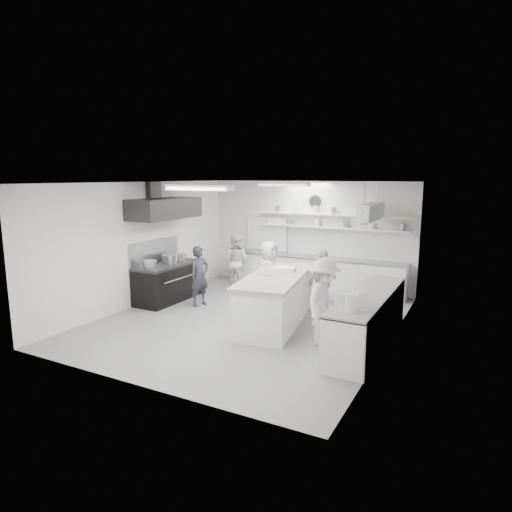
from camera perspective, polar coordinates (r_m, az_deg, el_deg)
The scene contains 27 objects.
floor at distance 9.86m, azimuth -0.88°, elevation -8.33°, with size 6.00×7.00×0.02m, color gray.
ceiling at distance 9.34m, azimuth -0.93°, elevation 9.51°, with size 6.00×7.00×0.02m, color white.
wall_back at distance 12.63m, azimuth 6.76°, elevation 2.77°, with size 6.00×0.04×3.00m, color silver.
wall_front at distance 6.70m, azimuth -15.50°, elevation -4.23°, with size 6.00×0.04×3.00m, color silver.
wall_left at distance 11.22m, azimuth -14.47°, elevation 1.57°, with size 0.04×7.00×3.00m, color silver.
wall_right at distance 8.48m, azimuth 17.16°, elevation -1.30°, with size 0.04×7.00×3.00m, color silver.
stove at distance 11.46m, azimuth -11.40°, elevation -3.48°, with size 0.80×1.80×0.90m, color black.
exhaust_hood at distance 11.17m, azimuth -11.75°, elevation 6.04°, with size 0.85×2.00×0.50m, color #29292C.
back_counter at distance 12.43m, azimuth 7.45°, elevation -2.24°, with size 5.00×0.60×0.92m, color white.
shelf_lower at distance 12.24m, azimuth 9.63°, elevation 3.64°, with size 4.20×0.26×0.04m, color white.
shelf_upper at distance 12.21m, azimuth 9.68°, elevation 5.27°, with size 4.20×0.26×0.04m, color white.
pass_through_window at distance 13.14m, azimuth 1.43°, elevation 2.91°, with size 1.30×0.04×1.00m, color black.
wall_clock at distance 12.43m, azimuth 7.65°, elevation 7.03°, with size 0.32×0.32×0.05m, color silver.
right_counter at distance 8.62m, azimuth 14.24°, elevation -8.05°, with size 0.74×3.30×0.94m, color white.
pot_rack at distance 10.91m, azimuth 14.61°, elevation 5.56°, with size 0.30×1.60×0.40m, color #9498A1.
light_fixture_front at distance 7.81m, azimuth -7.37°, elevation 8.77°, with size 1.30×0.25×0.10m, color white.
light_fixture_rear at distance 10.96m, azimuth 3.66°, elevation 9.24°, with size 1.30×0.25×0.10m, color white.
prep_island at distance 9.53m, azimuth 2.51°, elevation -5.73°, with size 1.03×2.76×1.02m, color white.
stove_pot at distance 11.46m, azimuth -10.99°, elevation -0.45°, with size 0.42×0.42×0.26m, color #9498A1.
cook_stove at distance 10.84m, azimuth -7.29°, elevation -2.59°, with size 0.54×0.35×1.47m, color #282830.
cook_back at distance 12.37m, azimuth -2.62°, elevation -0.72°, with size 0.76×0.59×1.55m, color silver.
cook_island_left at distance 10.73m, azimuth 1.70°, elevation -2.32°, with size 0.78×0.51×1.59m, color silver.
cook_island_right at distance 10.35m, azimuth 8.63°, elevation -3.16°, with size 0.88×0.37×1.50m, color silver.
cook_right at distance 8.35m, azimuth 8.76°, elevation -5.86°, with size 1.07×0.62×1.66m, color silver.
bowl_island_a at distance 9.42m, azimuth 1.23°, elevation -2.51°, with size 0.26×0.26×0.06m, color #9498A1.
bowl_island_b at distance 9.96m, azimuth 2.20°, elevation -1.81°, with size 0.20×0.20×0.06m, color white.
bowl_right at distance 8.31m, azimuth 12.61°, elevation -5.11°, with size 0.21×0.21×0.05m, color white.
Camera 1 is at (4.50, -8.19, 3.14)m, focal length 30.99 mm.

